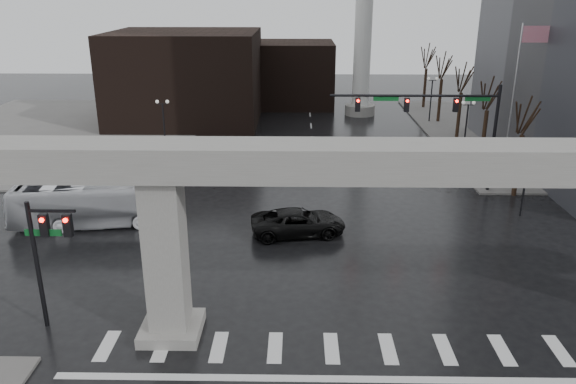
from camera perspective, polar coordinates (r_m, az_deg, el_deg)
ground at (r=25.61m, az=4.31°, el=-14.24°), size 160.00×160.00×0.00m
sidewalk_ne at (r=65.00m, az=26.11°, el=5.22°), size 28.00×36.00×0.15m
sidewalk_nw at (r=63.79m, az=-21.72°, el=5.60°), size 28.00×36.00×0.15m
elevated_guideway at (r=22.60m, az=7.96°, el=0.41°), size 48.00×2.60×8.70m
building_far_left at (r=65.04m, az=-10.29°, el=11.38°), size 16.00×14.00×10.00m
building_far_mid at (r=73.87m, az=0.62°, el=11.90°), size 10.00×10.00×8.00m
signal_mast_arm at (r=42.17m, az=15.52°, el=7.56°), size 12.12×0.43×8.00m
signal_left_pole at (r=26.27m, az=-23.35°, el=-4.86°), size 2.30×0.30×6.00m
flagpole_assembly at (r=46.79m, az=22.38°, el=10.10°), size 2.06×0.12×12.00m
lamp_right_0 at (r=39.73m, az=23.16°, el=2.41°), size 1.22×0.32×5.11m
lamp_right_1 at (r=52.52m, az=17.71°, el=7.06°), size 1.22×0.32×5.11m
lamp_right_2 at (r=65.80m, az=14.38°, el=9.83°), size 1.22×0.32×5.11m
lamp_left_0 at (r=38.70m, az=-17.13°, el=2.71°), size 1.22×0.32×5.11m
lamp_left_1 at (r=51.75m, az=-12.54°, el=7.34°), size 1.22×0.32×5.11m
lamp_left_2 at (r=65.19m, az=-9.77°, el=10.07°), size 1.22×0.32×5.11m
tree_right_0 at (r=43.87m, az=22.43°, el=3.12°), size 1.09×1.58×7.50m
tree_right_1 at (r=51.12m, az=19.35°, el=5.82°), size 1.09×1.61×7.67m
tree_right_2 at (r=58.57m, az=17.03°, el=7.83°), size 1.10×1.63×7.85m
tree_right_3 at (r=66.15m, az=15.22°, el=9.37°), size 1.11×1.66×8.02m
tree_right_4 at (r=73.81m, az=13.77°, el=10.59°), size 1.12×1.69×8.19m
pickup_truck at (r=34.63m, az=1.05°, el=-3.09°), size 6.16×3.57×1.61m
city_bus at (r=37.81m, az=-18.92°, el=-1.10°), size 10.83×3.88×2.95m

